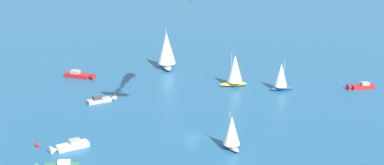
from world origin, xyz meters
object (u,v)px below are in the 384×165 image
object	(u,v)px
motorboat_far_stbd	(103,100)
motorboat_outer_ring_c	(81,75)
sailboat_near_centre	(167,50)
sailboat_far_port	(281,77)
sailboat_outer_ring_b	(232,132)
sailboat_trailing	(235,70)
motorboat_mid_cluster	(360,86)
motorboat_ahead	(67,147)
marker_buoy	(37,145)

from	to	relation	value
motorboat_far_stbd	motorboat_outer_ring_c	bearing A→B (deg)	-92.43
sailboat_near_centre	sailboat_far_port	size ratio (longest dim) A/B	1.50
sailboat_outer_ring_b	motorboat_outer_ring_c	size ratio (longest dim) A/B	1.03
sailboat_trailing	motorboat_mid_cluster	distance (m)	38.50
sailboat_outer_ring_b	motorboat_outer_ring_c	bearing A→B (deg)	-77.30
motorboat_ahead	motorboat_outer_ring_c	world-z (taller)	motorboat_outer_ring_c
motorboat_mid_cluster	motorboat_ahead	bearing A→B (deg)	2.40
sailboat_near_centre	sailboat_far_port	bearing A→B (deg)	120.98
motorboat_ahead	motorboat_mid_cluster	bearing A→B (deg)	-177.60
marker_buoy	motorboat_ahead	bearing A→B (deg)	139.51
sailboat_far_port	marker_buoy	bearing A→B (deg)	6.41
sailboat_trailing	motorboat_ahead	distance (m)	64.12
motorboat_outer_ring_c	sailboat_trailing	bearing A→B (deg)	143.98
sailboat_trailing	motorboat_mid_cluster	xyz separation A→B (m)	(-32.98, 19.37, -4.40)
motorboat_outer_ring_c	motorboat_far_stbd	bearing A→B (deg)	87.57
marker_buoy	sailboat_trailing	bearing A→B (deg)	-164.50
motorboat_far_stbd	motorboat_outer_ring_c	xyz separation A→B (m)	(-1.04, -24.64, 0.13)
sailboat_trailing	sailboat_outer_ring_b	xyz separation A→B (m)	(24.44, 40.37, -0.77)
motorboat_mid_cluster	sailboat_outer_ring_b	distance (m)	61.25
sailboat_far_port	sailboat_near_centre	bearing A→B (deg)	-59.02
sailboat_near_centre	motorboat_mid_cluster	distance (m)	63.79
sailboat_near_centre	motorboat_ahead	xyz separation A→B (m)	(48.55, 49.68, -5.63)
sailboat_far_port	sailboat_trailing	xyz separation A→B (m)	(10.59, -9.62, 0.80)
sailboat_near_centre	sailboat_outer_ring_b	size ratio (longest dim) A/B	1.49
motorboat_far_stbd	motorboat_mid_cluster	xyz separation A→B (m)	(-74.14, 23.90, -0.01)
sailboat_near_centre	sailboat_outer_ring_b	distance (m)	68.16
motorboat_outer_ring_c	marker_buoy	size ratio (longest dim) A/B	4.35
sailboat_near_centre	sailboat_far_port	world-z (taller)	sailboat_near_centre
motorboat_ahead	marker_buoy	distance (m)	7.83
sailboat_near_centre	sailboat_far_port	distance (m)	42.09
motorboat_ahead	sailboat_outer_ring_b	xyz separation A→B (m)	(-35.16, 17.12, 3.55)
motorboat_far_stbd	sailboat_trailing	size ratio (longest dim) A/B	0.78
motorboat_ahead	sailboat_near_centre	bearing A→B (deg)	-134.34
sailboat_trailing	sailboat_outer_ring_b	world-z (taller)	sailboat_trailing
sailboat_trailing	motorboat_mid_cluster	bearing A→B (deg)	149.57
motorboat_ahead	sailboat_trailing	bearing A→B (deg)	-158.68
sailboat_trailing	motorboat_outer_ring_c	size ratio (longest dim) A/B	1.21
motorboat_mid_cluster	sailboat_far_port	bearing A→B (deg)	-23.54
sailboat_near_centre	motorboat_outer_ring_c	size ratio (longest dim) A/B	1.53
sailboat_trailing	motorboat_far_stbd	bearing A→B (deg)	-6.27
sailboat_outer_ring_b	sailboat_far_port	bearing A→B (deg)	-138.72
sailboat_near_centre	sailboat_trailing	distance (m)	28.67
motorboat_far_stbd	marker_buoy	world-z (taller)	marker_buoy
motorboat_mid_cluster	sailboat_trailing	bearing A→B (deg)	-30.43
sailboat_far_port	motorboat_outer_ring_c	size ratio (longest dim) A/B	1.02
motorboat_ahead	motorboat_far_stbd	bearing A→B (deg)	-123.58
motorboat_mid_cluster	marker_buoy	distance (m)	98.54
motorboat_ahead	sailboat_outer_ring_b	bearing A→B (deg)	154.04
motorboat_outer_ring_c	motorboat_ahead	bearing A→B (deg)	69.61
sailboat_near_centre	motorboat_far_stbd	bearing A→B (deg)	36.04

